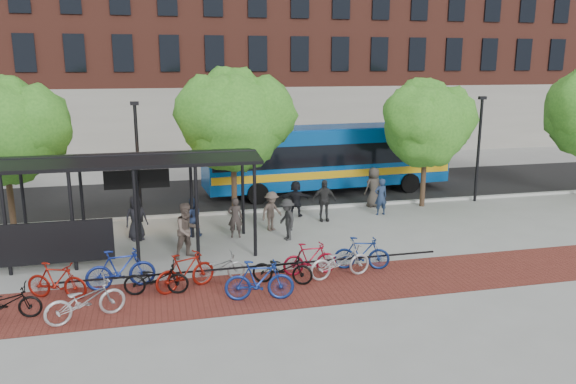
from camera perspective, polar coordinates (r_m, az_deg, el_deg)
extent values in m
plane|color=#9E9E99|center=(22.43, 3.42, -4.34)|extent=(160.00, 160.00, 0.00)
cube|color=black|center=(29.91, -1.01, 0.10)|extent=(160.00, 8.00, 0.01)
cube|color=#B7B7B2|center=(26.11, 0.89, -1.68)|extent=(160.00, 0.25, 0.12)
cube|color=maroon|center=(17.38, 1.84, -9.58)|extent=(24.00, 3.00, 0.01)
cube|color=black|center=(17.93, -2.99, -8.87)|extent=(12.00, 0.05, 0.95)
cube|color=brown|center=(49.35, 6.10, 16.78)|extent=(55.00, 14.00, 20.00)
cylinder|color=black|center=(19.86, -26.78, -3.08)|extent=(0.12, 0.12, 3.30)
cylinder|color=black|center=(22.42, -25.26, -1.22)|extent=(0.12, 0.12, 3.30)
cylinder|color=black|center=(19.48, -21.05, -2.83)|extent=(0.12, 0.12, 3.30)
cylinder|color=black|center=(22.08, -20.19, -0.97)|extent=(0.12, 0.12, 3.30)
cylinder|color=black|center=(19.30, -15.17, -2.55)|extent=(0.12, 0.12, 3.30)
cylinder|color=black|center=(21.92, -15.00, -0.71)|extent=(0.12, 0.12, 3.30)
cylinder|color=black|center=(19.33, -9.23, -2.24)|extent=(0.12, 0.12, 3.30)
cylinder|color=black|center=(21.95, -9.78, -0.43)|extent=(0.12, 0.12, 3.30)
cylinder|color=black|center=(19.56, -3.39, -1.91)|extent=(0.12, 0.12, 3.30)
cylinder|color=black|center=(22.15, -4.61, -0.16)|extent=(0.12, 0.12, 3.30)
cube|color=black|center=(19.78, -23.79, -4.81)|extent=(4.50, 0.08, 1.40)
cube|color=black|center=(19.62, -18.35, 2.88)|extent=(10.60, 1.65, 0.29)
cube|color=black|center=(21.00, -18.05, 3.52)|extent=(10.60, 1.65, 0.29)
cube|color=black|center=(21.75, -17.84, 2.78)|extent=(9.00, 0.10, 0.40)
cube|color=black|center=(21.86, -15.11, 1.27)|extent=(2.40, 0.12, 0.70)
cube|color=#FF7200|center=(21.94, -15.10, 1.31)|extent=(2.20, 0.02, 0.55)
cylinder|color=#382619|center=(25.07, -26.30, -1.01)|extent=(0.24, 0.24, 2.38)
sphere|color=#30751F|center=(24.61, -26.95, 5.30)|extent=(4.00, 4.00, 4.00)
sphere|color=#30751F|center=(24.56, -24.64, 6.23)|extent=(3.20, 3.20, 3.20)
sphere|color=#30751F|center=(24.90, -26.71, 7.26)|extent=(2.80, 2.80, 2.80)
cylinder|color=#382619|center=(24.60, -5.48, 0.22)|extent=(0.24, 0.24, 2.52)
sphere|color=#30751F|center=(24.13, -5.63, 7.04)|extent=(4.20, 4.20, 4.20)
sphere|color=#30751F|center=(24.46, -3.26, 7.87)|extent=(3.36, 3.36, 3.36)
sphere|color=#30751F|center=(23.69, -7.59, 7.86)|extent=(3.15, 3.15, 3.15)
sphere|color=#30751F|center=(24.47, -5.57, 9.01)|extent=(2.94, 2.94, 2.94)
cylinder|color=#382619|center=(27.32, 13.56, 0.93)|extent=(0.24, 0.24, 2.27)
sphere|color=#30751F|center=(26.91, 13.86, 6.47)|extent=(3.80, 3.80, 3.80)
sphere|color=#30751F|center=(27.50, 15.48, 7.14)|extent=(3.04, 3.04, 3.04)
sphere|color=#30751F|center=(26.26, 12.72, 7.26)|extent=(2.85, 2.85, 2.85)
sphere|color=#30751F|center=(27.23, 13.75, 8.24)|extent=(2.66, 2.66, 2.66)
cylinder|color=black|center=(24.45, -14.98, 2.72)|extent=(0.14, 0.14, 5.00)
cube|color=black|center=(24.14, -15.33, 8.68)|extent=(0.35, 0.20, 0.15)
cylinder|color=black|center=(28.81, 18.78, 3.97)|extent=(0.14, 0.14, 5.00)
cube|color=black|center=(28.55, 19.15, 9.02)|extent=(0.35, 0.20, 0.15)
cube|color=#074592|center=(29.36, 4.02, 3.70)|extent=(12.99, 3.61, 2.94)
cube|color=black|center=(29.32, 4.03, 4.16)|extent=(12.73, 3.63, 1.07)
cube|color=gold|center=(29.48, 4.00, 2.31)|extent=(12.86, 3.65, 0.37)
cube|color=#074592|center=(29.16, 4.07, 6.45)|extent=(12.71, 3.32, 0.19)
cylinder|color=black|center=(27.11, -3.08, -0.16)|extent=(1.04, 0.37, 1.03)
cylinder|color=black|center=(29.75, -4.39, 1.00)|extent=(1.04, 0.37, 1.03)
cylinder|color=black|center=(30.12, 12.25, 0.89)|extent=(1.04, 0.37, 1.03)
cylinder|color=black|center=(32.52, 9.86, 1.87)|extent=(1.04, 0.37, 1.03)
imported|color=black|center=(16.87, -26.76, -10.02)|extent=(1.81, 0.64, 0.95)
imported|color=maroon|center=(17.65, -22.45, -8.33)|extent=(1.89, 1.14, 1.10)
imported|color=#ADAEB0|center=(16.01, -19.91, -10.29)|extent=(2.24, 1.44, 1.11)
imported|color=navy|center=(17.76, -16.65, -7.51)|extent=(2.11, 0.81, 1.24)
imported|color=black|center=(17.09, -13.25, -8.55)|extent=(1.96, 0.90, 0.99)
imported|color=maroon|center=(17.22, -10.39, -7.93)|extent=(2.00, 1.31, 1.17)
imported|color=#9B9B9D|center=(17.77, -7.06, -7.61)|extent=(1.77, 0.84, 0.89)
imported|color=navy|center=(16.25, -2.92, -8.96)|extent=(2.06, 0.85, 1.20)
imported|color=black|center=(17.43, -0.57, -7.76)|extent=(2.00, 1.32, 0.99)
imported|color=maroon|center=(18.15, 2.25, -6.78)|extent=(1.78, 0.50, 1.07)
imported|color=#B4B4B7|center=(17.96, 5.31, -7.00)|extent=(2.17, 1.05, 1.10)
imported|color=navy|center=(18.72, 7.50, -6.19)|extent=(1.92, 1.01, 1.11)
imported|color=black|center=(22.33, -15.18, -2.51)|extent=(1.00, 0.81, 1.76)
imported|color=#39312D|center=(21.92, -5.39, -2.61)|extent=(0.64, 0.47, 1.60)
imported|color=#1F2B4A|center=(22.32, -9.71, -2.53)|extent=(0.77, 0.61, 1.55)
imported|color=brown|center=(22.75, -1.68, -1.96)|extent=(1.20, 1.06, 1.61)
imported|color=#2A2A2A|center=(24.14, 3.66, -0.86)|extent=(1.09, 0.52, 1.81)
imported|color=black|center=(24.83, 0.79, -0.67)|extent=(1.57, 0.94, 1.62)
imported|color=#3C3630|center=(26.79, 8.68, 0.49)|extent=(1.05, 0.83, 1.89)
imported|color=#212F4D|center=(25.43, 9.41, -0.48)|extent=(0.63, 0.44, 1.66)
imported|color=brown|center=(19.83, -10.18, -3.88)|extent=(1.19, 1.09, 1.98)
imported|color=#2A2A2A|center=(21.53, -0.10, -2.82)|extent=(0.77, 1.13, 1.61)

